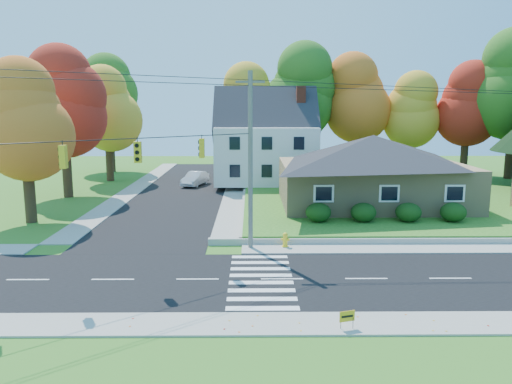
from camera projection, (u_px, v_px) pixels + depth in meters
ground at (282, 279)px, 23.59m from camera, size 120.00×120.00×0.00m
road_main at (282, 279)px, 23.59m from camera, size 90.00×8.00×0.02m
road_cross at (185, 189)px, 49.14m from camera, size 8.00×44.00×0.02m
sidewalk_north at (277, 249)px, 28.51m from camera, size 90.00×2.00×0.08m
sidewalk_south at (290, 324)px, 18.66m from camera, size 90.00×2.00×0.08m
lawn at (414, 196)px, 44.37m from camera, size 30.00×30.00×0.50m
ranch_house at (372, 169)px, 38.88m from camera, size 14.60×10.60×5.40m
colonial_house at (266, 142)px, 50.41m from camera, size 10.40×8.40×9.60m
hedge_row at (386, 212)px, 33.13m from camera, size 10.70×1.70×1.27m
traffic_infrastructure at (278, 168)px, 24.06m from camera, size 38.10×10.66×10.00m
tree_lot_0 at (246, 104)px, 55.68m from camera, size 6.72×6.72×12.51m
tree_lot_1 at (301, 92)px, 54.53m from camera, size 7.84×7.84×14.60m
tree_lot_2 at (354, 99)px, 55.68m from camera, size 7.28×7.28×13.56m
tree_lot_3 at (409, 110)px, 54.97m from camera, size 6.16×6.16×11.47m
tree_lot_4 at (468, 104)px, 53.93m from camera, size 6.72×6.72×12.51m
tree_west_0 at (24, 120)px, 34.06m from camera, size 6.16×6.16×11.47m
tree_west_1 at (63, 102)px, 43.68m from camera, size 7.28×7.28×13.56m
tree_west_2 at (107, 109)px, 53.66m from camera, size 6.72×6.72×12.51m
tree_west_3 at (109, 98)px, 61.30m from camera, size 7.84×7.84×14.60m
white_car at (195, 179)px, 51.39m from camera, size 2.65×4.57×1.42m
fire_hydrant at (285, 241)px, 28.76m from camera, size 0.53×0.41×0.91m
yard_sign at (347, 317)px, 18.10m from camera, size 0.59×0.20×0.76m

